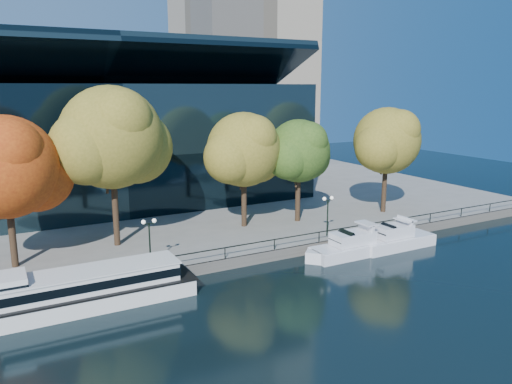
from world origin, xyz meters
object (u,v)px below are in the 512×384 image
tree_2 (114,140)px  tree_5 (388,142)px  tree_4 (300,152)px  lamp_2 (328,207)px  cruiser_far (393,239)px  lamp_1 (149,231)px  tour_boat (79,290)px  tree_1 (8,169)px  tree_3 (245,151)px  cruiser_near (353,246)px

tree_2 → tree_5: (31.07, -2.18, -1.62)m
tree_4 → lamp_2: 7.79m
tree_2 → cruiser_far: bearing=-24.4°
tree_4 → lamp_1: size_ratio=2.80×
tree_4 → cruiser_far: bearing=-66.4°
tree_4 → tour_boat: bearing=-159.1°
tree_2 → tree_5: size_ratio=1.20×
tree_2 → tree_4: (19.72, -0.79, -2.28)m
tree_4 → tree_5: tree_5 is taller
tour_boat → cruiser_far: tour_boat is taller
tree_4 → tree_2: bearing=177.7°
tree_1 → tree_4: tree_1 is taller
tree_1 → cruiser_far: bearing=-15.5°
tree_3 → lamp_1: (-12.59, -7.09, -5.10)m
cruiser_far → tree_2: tree_2 is taller
cruiser_near → lamp_1: size_ratio=2.58×
tree_3 → lamp_2: size_ratio=3.02×
cruiser_far → tree_1: tree_1 is taller
lamp_2 → tree_1: bearing=169.5°
cruiser_near → lamp_2: (-0.28, 3.74, 3.05)m
tree_1 → tree_5: bearing=-0.6°
cruiser_near → tree_4: size_ratio=0.92×
cruiser_near → tour_boat: bearing=179.2°
lamp_1 → lamp_2: 18.14m
lamp_2 → tour_boat: bearing=-172.1°
cruiser_near → tree_1: 30.73m
cruiser_near → tree_3: (-5.83, 10.83, 8.15)m
tour_boat → tree_4: tree_4 is taller
tree_3 → lamp_2: bearing=-52.0°
cruiser_near → tree_3: bearing=118.3°
tree_1 → tree_5: tree_1 is taller
tree_1 → lamp_1: 12.26m
tree_2 → lamp_1: 9.91m
tree_3 → tree_5: 17.71m
tour_boat → tree_2: (5.37, 10.36, 9.56)m
tour_boat → lamp_1: (6.29, 3.39, 2.57)m
tour_boat → lamp_1: size_ratio=4.33×
tree_1 → tree_2: tree_2 is taller
tree_1 → tree_5: (39.95, -0.39, 0.13)m
tree_1 → tree_3: (22.39, 1.91, -0.12)m
tree_5 → cruiser_far: bearing=-128.1°
tree_4 → tree_3: bearing=171.6°
tree_1 → cruiser_near: bearing=-17.5°
cruiser_near → lamp_2: lamp_2 is taller
cruiser_far → tree_4: 13.54m
cruiser_near → lamp_1: 19.04m
cruiser_far → tree_5: tree_5 is taller
tree_3 → cruiser_far: bearing=-46.2°
tour_boat → tree_5: tree_5 is taller
tree_3 → tour_boat: bearing=-151.0°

